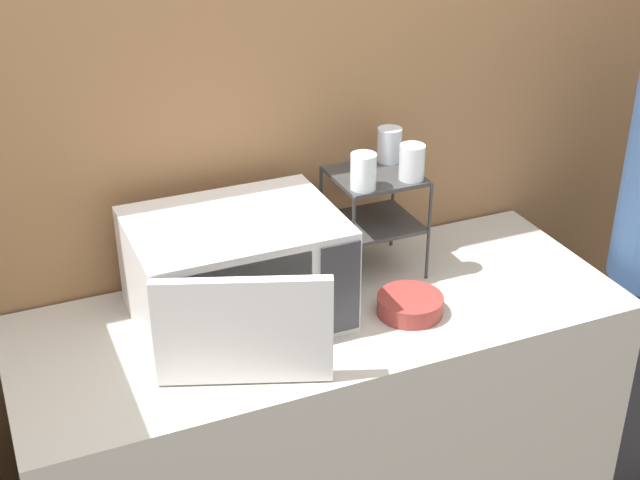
# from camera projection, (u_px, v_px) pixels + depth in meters

# --- Properties ---
(wall_back) EXTENTS (8.00, 0.06, 2.60)m
(wall_back) POSITION_uv_depth(u_px,v_px,m) (272.00, 135.00, 2.65)
(wall_back) COLOR olive
(wall_back) RESTS_ON ground_plane
(counter) EXTENTS (1.75, 0.68, 0.90)m
(counter) POSITION_uv_depth(u_px,v_px,m) (322.00, 435.00, 2.74)
(counter) COLOR #B7B2A8
(counter) RESTS_ON ground_plane
(microwave) EXTENTS (0.57, 0.60, 0.30)m
(microwave) POSITION_uv_depth(u_px,v_px,m) (237.00, 272.00, 2.42)
(microwave) COLOR silver
(microwave) RESTS_ON counter
(dish_rack) EXTENTS (0.26, 0.24, 0.32)m
(dish_rack) POSITION_uv_depth(u_px,v_px,m) (375.00, 202.00, 2.64)
(dish_rack) COLOR #333333
(dish_rack) RESTS_ON counter
(glass_front_left) EXTENTS (0.07, 0.07, 0.10)m
(glass_front_left) POSITION_uv_depth(u_px,v_px,m) (363.00, 171.00, 2.49)
(glass_front_left) COLOR silver
(glass_front_left) RESTS_ON dish_rack
(glass_back_right) EXTENTS (0.07, 0.07, 0.10)m
(glass_back_right) POSITION_uv_depth(u_px,v_px,m) (389.00, 145.00, 2.66)
(glass_back_right) COLOR silver
(glass_back_right) RESTS_ON dish_rack
(glass_front_right) EXTENTS (0.07, 0.07, 0.10)m
(glass_front_right) POSITION_uv_depth(u_px,v_px,m) (412.00, 162.00, 2.55)
(glass_front_right) COLOR silver
(glass_front_right) RESTS_ON dish_rack
(bowl) EXTENTS (0.19, 0.19, 0.05)m
(bowl) POSITION_uv_depth(u_px,v_px,m) (410.00, 305.00, 2.51)
(bowl) COLOR maroon
(bowl) RESTS_ON counter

